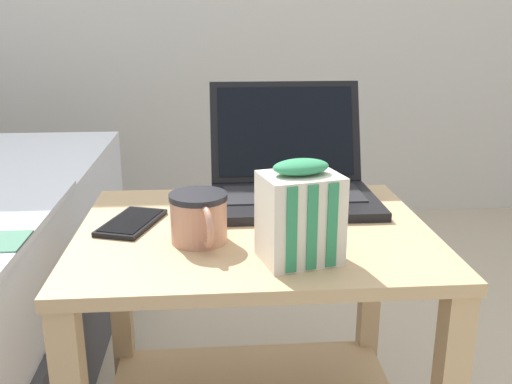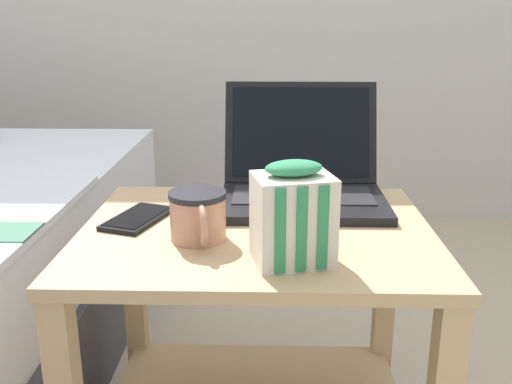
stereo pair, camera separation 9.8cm
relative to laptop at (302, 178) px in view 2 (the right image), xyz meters
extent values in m
cube|color=tan|center=(-0.09, -0.17, -0.06)|extent=(0.64, 0.51, 0.02)
cube|color=tan|center=(-0.38, 0.06, -0.33)|extent=(0.04, 0.04, 0.51)
cube|color=tan|center=(0.20, 0.06, -0.33)|extent=(0.04, 0.04, 0.51)
cube|color=black|center=(0.00, -0.05, -0.04)|extent=(0.34, 0.23, 0.02)
cube|color=#232326|center=(0.00, -0.03, -0.03)|extent=(0.28, 0.13, 0.00)
cube|color=#232326|center=(0.00, -0.11, -0.03)|extent=(0.09, 0.05, 0.00)
cube|color=black|center=(0.00, 0.10, 0.08)|extent=(0.34, 0.08, 0.21)
cube|color=black|center=(0.00, 0.10, 0.08)|extent=(0.30, 0.07, 0.19)
cube|color=blue|center=(0.06, 0.12, 0.10)|extent=(0.04, 0.01, 0.03)
cube|color=blue|center=(-0.07, 0.11, 0.08)|extent=(0.03, 0.02, 0.04)
cylinder|color=tan|center=(-0.19, -0.23, 0.00)|extent=(0.10, 0.10, 0.09)
cylinder|color=black|center=(-0.19, -0.23, 0.03)|extent=(0.10, 0.10, 0.01)
cylinder|color=black|center=(-0.19, -0.23, 0.02)|extent=(0.09, 0.09, 0.01)
torus|color=tan|center=(-0.18, -0.28, 0.00)|extent=(0.03, 0.07, 0.07)
cube|color=silver|center=(-0.03, -0.32, 0.02)|extent=(0.14, 0.12, 0.14)
cube|color=#338C59|center=(-0.05, -0.37, 0.02)|extent=(0.02, 0.01, 0.13)
cube|color=#338C59|center=(-0.02, -0.37, 0.02)|extent=(0.02, 0.01, 0.13)
cube|color=#338C59|center=(0.01, -0.36, 0.02)|extent=(0.02, 0.01, 0.13)
ellipsoid|color=#338C59|center=(-0.03, -0.32, 0.10)|extent=(0.10, 0.08, 0.02)
cube|color=black|center=(-0.32, -0.14, -0.04)|extent=(0.12, 0.17, 0.01)
cube|color=black|center=(-0.32, -0.14, -0.04)|extent=(0.11, 0.15, 0.00)
camera|label=1|loc=(-0.16, -1.15, 0.32)|focal=40.00mm
camera|label=2|loc=(-0.07, -1.15, 0.32)|focal=40.00mm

